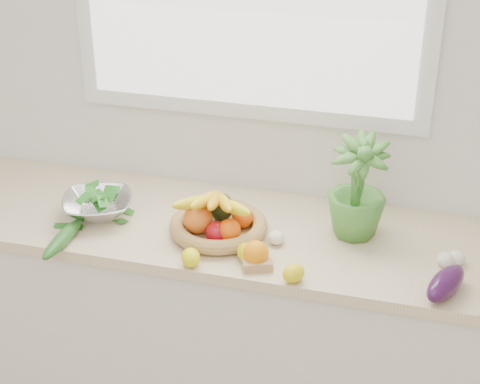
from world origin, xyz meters
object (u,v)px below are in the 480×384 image
(eggplant, at_px, (446,283))
(potted_herb, at_px, (357,187))
(apple, at_px, (217,232))
(colander_with_spinach, at_px, (97,202))
(cucumber, at_px, (63,239))
(fruit_basket, at_px, (217,220))

(eggplant, bearing_deg, potted_herb, 138.23)
(apple, distance_m, colander_with_spinach, 0.47)
(potted_herb, bearing_deg, cucumber, -160.74)
(apple, xyz_separation_m, cucumber, (-0.50, -0.15, -0.02))
(apple, distance_m, eggplant, 0.76)
(potted_herb, xyz_separation_m, fruit_basket, (-0.46, -0.12, -0.14))
(cucumber, bearing_deg, fruit_basket, 23.86)
(eggplant, xyz_separation_m, cucumber, (-1.25, -0.05, -0.02))
(fruit_basket, distance_m, colander_with_spinach, 0.45)
(eggplant, xyz_separation_m, potted_herb, (-0.31, 0.28, 0.14))
(cucumber, xyz_separation_m, colander_with_spinach, (0.04, 0.20, 0.04))
(cucumber, xyz_separation_m, potted_herb, (0.94, 0.33, 0.16))
(cucumber, bearing_deg, apple, 16.92)
(apple, relative_size, cucumber, 0.30)
(eggplant, bearing_deg, fruit_basket, 167.96)
(apple, bearing_deg, colander_with_spinach, 173.66)
(eggplant, relative_size, colander_with_spinach, 0.64)
(potted_herb, bearing_deg, colander_with_spinach, -172.13)
(cucumber, relative_size, colander_with_spinach, 0.82)
(apple, relative_size, colander_with_spinach, 0.25)
(fruit_basket, bearing_deg, colander_with_spinach, -178.75)
(apple, distance_m, fruit_basket, 0.06)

